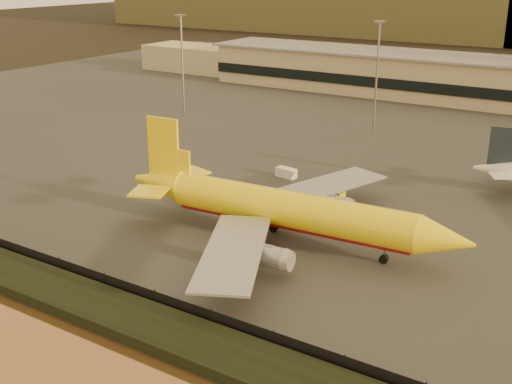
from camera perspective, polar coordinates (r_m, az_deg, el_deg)
ground at (r=86.64m, az=-4.23°, el=-6.38°), size 900.00×900.00×0.00m
embankment at (r=75.07m, az=-12.13°, el=-10.59°), size 320.00×7.00×1.40m
tarmac at (r=168.23m, az=15.52°, el=5.96°), size 320.00×220.00×0.20m
perimeter_fence at (r=77.25m, az=-10.08°, el=-9.01°), size 300.00×0.05×2.20m
terminal_building at (r=199.95m, az=14.40°, el=9.95°), size 202.00×25.00×12.60m
apron_light_masts at (r=142.46m, az=19.40°, el=9.59°), size 152.20×12.20×25.40m
dhl_cargo_jet at (r=91.01m, az=2.54°, el=-1.64°), size 52.94×51.78×15.81m
gse_vehicle_yellow at (r=108.61m, az=6.78°, el=-0.28°), size 4.46×2.55×1.90m
gse_vehicle_white at (r=119.87m, az=2.70°, el=1.73°), size 4.14×2.34×1.76m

